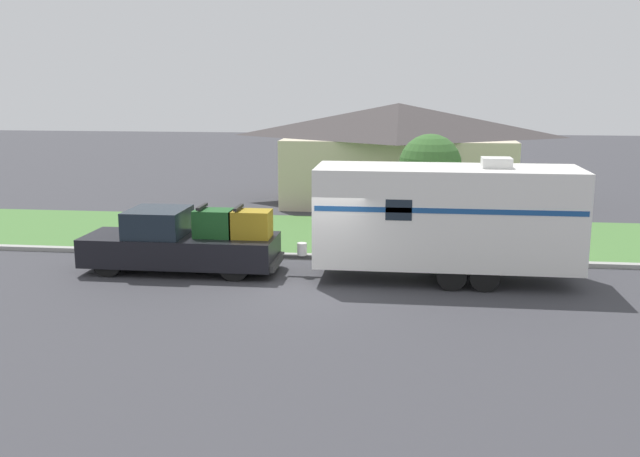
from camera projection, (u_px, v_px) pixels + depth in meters
ground_plane at (316, 293)px, 18.99m from camera, size 120.00×120.00×0.00m
curb_strip at (331, 257)px, 22.63m from camera, size 80.00×0.30×0.14m
lawn_strip at (341, 235)px, 26.18m from camera, size 80.00×7.00×0.03m
house_across_street at (398, 151)px, 33.04m from camera, size 10.97×6.88×4.57m
pickup_truck at (183, 243)px, 21.05m from camera, size 5.80×1.99×2.00m
travel_trailer at (446, 216)px, 19.94m from camera, size 8.27×2.40×3.50m
mailbox at (147, 218)px, 24.28m from camera, size 0.48×0.20×1.29m
tree_in_yard at (430, 166)px, 24.21m from camera, size 2.12×2.12×3.82m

